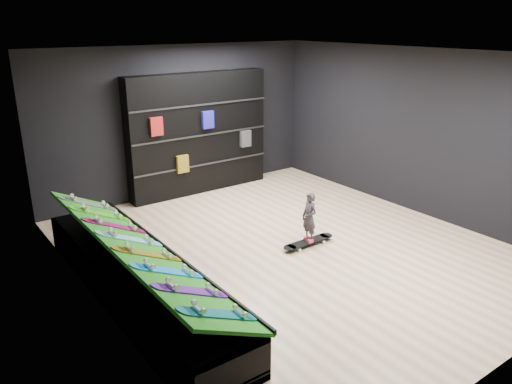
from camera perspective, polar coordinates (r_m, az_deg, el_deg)
floor at (r=8.01m, az=3.76°, el=-6.46°), size 6.00×7.00×0.01m
ceiling at (r=7.24m, az=4.29°, el=15.49°), size 6.00×7.00×0.01m
wall_back at (r=10.33m, az=-8.66°, el=8.03°), size 6.00×0.02×3.00m
wall_left at (r=6.08m, az=-18.23°, el=-0.60°), size 0.02×7.00×3.00m
wall_right at (r=9.64m, az=17.91°, el=6.53°), size 0.02×7.00×3.00m
display_rack at (r=6.72m, az=-13.44°, el=-9.92°), size 0.90×4.50×0.50m
turf_ramp at (r=6.53m, az=-13.35°, el=-6.27°), size 0.92×4.50×0.46m
back_shelving at (r=10.38m, az=-6.59°, el=6.65°), size 3.08×0.36×2.46m
floor_skateboard at (r=8.10m, az=6.00°, el=-5.86°), size 0.98×0.22×0.09m
child at (r=7.99m, az=6.08°, el=-3.97°), size 0.14×0.19×0.49m
display_board_0 at (r=5.02m, az=-4.34°, el=-13.70°), size 0.93×0.22×0.50m
display_board_1 at (r=5.42m, az=-7.43°, el=-11.10°), size 0.93×0.22×0.50m
display_board_2 at (r=5.85m, az=-10.05°, el=-8.85°), size 0.93×0.22×0.50m
display_board_3 at (r=6.29m, az=-12.27°, el=-6.90°), size 0.93×0.22×0.50m
display_board_4 at (r=6.75m, az=-14.19°, el=-5.20°), size 0.93×0.22×0.50m
display_board_5 at (r=7.22m, az=-15.85°, el=-3.72°), size 0.93×0.22×0.50m
display_board_6 at (r=7.70m, az=-17.29°, el=-2.41°), size 0.93×0.22×0.50m
display_board_7 at (r=8.19m, az=-18.57°, el=-1.26°), size 0.93×0.22×0.50m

